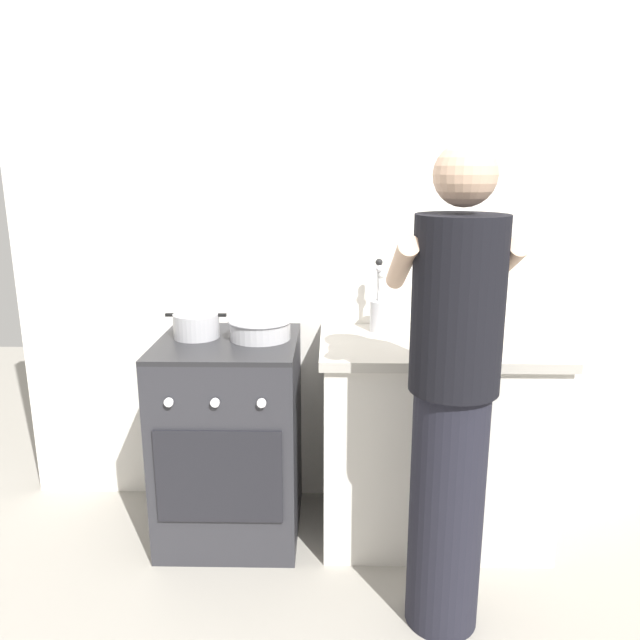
% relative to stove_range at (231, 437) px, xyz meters
% --- Properties ---
extents(ground, '(6.00, 6.00, 0.00)m').
position_rel_stove_range_xyz_m(ground, '(0.35, -0.15, -0.45)').
color(ground, gray).
extents(back_wall, '(3.20, 0.10, 2.50)m').
position_rel_stove_range_xyz_m(back_wall, '(0.55, 0.35, 0.80)').
color(back_wall, silver).
rests_on(back_wall, ground).
extents(countertop, '(1.00, 0.60, 0.90)m').
position_rel_stove_range_xyz_m(countertop, '(0.90, 0.00, 0.00)').
color(countertop, silver).
rests_on(countertop, ground).
extents(stove_range, '(0.60, 0.62, 0.90)m').
position_rel_stove_range_xyz_m(stove_range, '(0.00, 0.00, 0.00)').
color(stove_range, '#2D2D33').
rests_on(stove_range, ground).
extents(pot, '(0.26, 0.20, 0.11)m').
position_rel_stove_range_xyz_m(pot, '(-0.14, 0.05, 0.50)').
color(pot, '#B2B2B7').
rests_on(pot, stove_range).
extents(mixing_bowl, '(0.28, 0.28, 0.09)m').
position_rel_stove_range_xyz_m(mixing_bowl, '(0.14, 0.03, 0.50)').
color(mixing_bowl, '#B7B7BC').
rests_on(mixing_bowl, stove_range).
extents(utensil_crock, '(0.10, 0.10, 0.33)m').
position_rel_stove_range_xyz_m(utensil_crock, '(0.67, 0.17, 0.54)').
color(utensil_crock, silver).
rests_on(utensil_crock, countertop).
extents(spice_bottle, '(0.04, 0.04, 0.09)m').
position_rel_stove_range_xyz_m(spice_bottle, '(0.88, 0.02, 0.49)').
color(spice_bottle, silver).
rests_on(spice_bottle, countertop).
extents(oil_bottle, '(0.06, 0.06, 0.22)m').
position_rel_stove_range_xyz_m(oil_bottle, '(1.13, -0.01, 0.54)').
color(oil_bottle, gold).
rests_on(oil_bottle, countertop).
extents(person, '(0.41, 0.50, 1.70)m').
position_rel_stove_range_xyz_m(person, '(0.86, -0.57, 0.41)').
color(person, black).
rests_on(person, ground).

